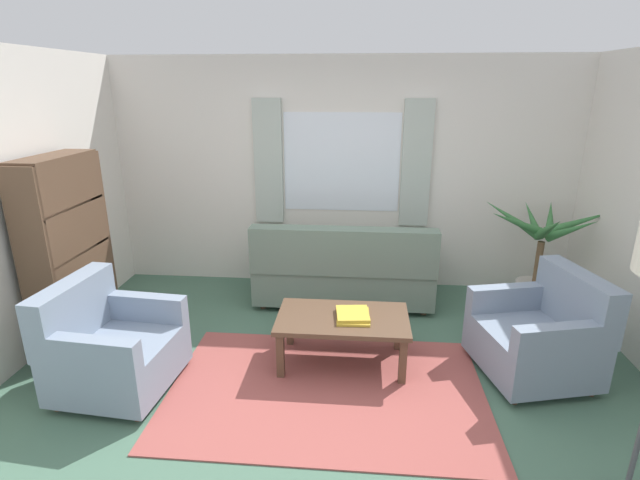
{
  "coord_description": "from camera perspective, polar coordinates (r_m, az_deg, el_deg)",
  "views": [
    {
      "loc": [
        0.23,
        -3.18,
        2.29
      ],
      "look_at": [
        -0.11,
        0.7,
        1.02
      ],
      "focal_mm": 26.78,
      "sensor_mm": 36.0,
      "label": 1
    }
  ],
  "objects": [
    {
      "name": "wall_back",
      "position": [
        5.53,
        2.6,
        7.78
      ],
      "size": [
        5.32,
        0.12,
        2.6
      ],
      "primitive_type": "cube",
      "color": "silver",
      "rests_on": "ground_plane"
    },
    {
      "name": "potted_plant",
      "position": [
        5.49,
        24.66,
        -2.21
      ],
      "size": [
        1.28,
        1.18,
        1.19
      ],
      "color": "#B7B2A8",
      "rests_on": "ground_plane"
    },
    {
      "name": "couch",
      "position": [
        5.18,
        2.84,
        -3.69
      ],
      "size": [
        1.9,
        0.82,
        0.92
      ],
      "rotation": [
        0.0,
        0.0,
        3.14
      ],
      "color": "slate",
      "rests_on": "ground_plane"
    },
    {
      "name": "armchair_right",
      "position": [
        4.33,
        24.89,
        -10.27
      ],
      "size": [
        1.0,
        1.01,
        0.88
      ],
      "rotation": [
        0.0,
        0.0,
        -1.33
      ],
      "color": "gray",
      "rests_on": "ground_plane"
    },
    {
      "name": "area_rug",
      "position": [
        3.92,
        0.76,
        -17.5
      ],
      "size": [
        2.45,
        1.62,
        0.01
      ],
      "primitive_type": "cube",
      "color": "#9E4C47",
      "rests_on": "ground_plane"
    },
    {
      "name": "ground_plane",
      "position": [
        3.92,
        0.76,
        -17.57
      ],
      "size": [
        6.24,
        6.24,
        0.0
      ],
      "primitive_type": "plane",
      "color": "#476B56"
    },
    {
      "name": "book_stack_on_table",
      "position": [
        4.02,
        3.94,
        -8.93
      ],
      "size": [
        0.29,
        0.34,
        0.05
      ],
      "color": "gold",
      "rests_on": "coffee_table"
    },
    {
      "name": "coffee_table",
      "position": [
        4.07,
        2.72,
        -9.84
      ],
      "size": [
        1.1,
        0.64,
        0.44
      ],
      "color": "brown",
      "rests_on": "ground_plane"
    },
    {
      "name": "bookshelf",
      "position": [
        4.86,
        -27.42,
        -2.33
      ],
      "size": [
        0.3,
        0.94,
        1.72
      ],
      "rotation": [
        0.0,
        0.0,
        -1.57
      ],
      "color": "brown",
      "rests_on": "ground_plane"
    },
    {
      "name": "window_with_curtains",
      "position": [
        5.43,
        2.58,
        9.19
      ],
      "size": [
        1.98,
        0.07,
        1.4
      ],
      "color": "white"
    },
    {
      "name": "armchair_left",
      "position": [
        4.12,
        -23.77,
        -11.61
      ],
      "size": [
        0.89,
        0.91,
        0.88
      ],
      "rotation": [
        0.0,
        0.0,
        1.49
      ],
      "color": "gray",
      "rests_on": "ground_plane"
    }
  ]
}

